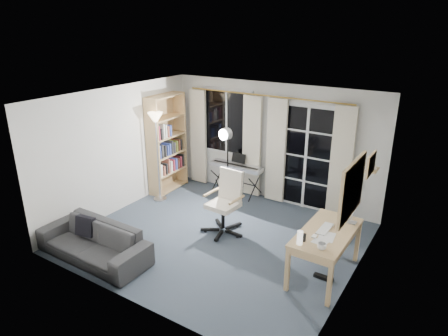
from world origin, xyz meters
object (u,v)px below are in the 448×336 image
(sofa, at_px, (93,237))
(torchiere_lamp, at_px, (156,131))
(monitor, at_px, (352,206))
(studio_light, at_px, (226,144))
(keyboard_piano, at_px, (236,167))
(desk, at_px, (326,237))
(office_chair, at_px, (227,196))
(bookshelf, at_px, (165,146))
(mug, at_px, (322,246))

(sofa, bearing_deg, torchiere_lamp, 104.93)
(monitor, bearing_deg, studio_light, 168.07)
(keyboard_piano, xyz_separation_m, sofa, (-0.65, -3.25, -0.28))
(desk, bearing_deg, office_chair, 168.85)
(bookshelf, distance_m, desk, 4.21)
(keyboard_piano, bearing_deg, desk, -35.11)
(bookshelf, relative_size, keyboard_piano, 1.78)
(desk, xyz_separation_m, sofa, (-3.18, -1.49, -0.26))
(torchiere_lamp, distance_m, sofa, 2.55)
(studio_light, bearing_deg, sofa, -97.70)
(office_chair, height_order, desk, office_chair)
(office_chair, bearing_deg, monitor, 5.53)
(monitor, height_order, mug, monitor)
(desk, xyz_separation_m, mug, (0.10, -0.50, 0.15))
(bookshelf, distance_m, torchiere_lamp, 0.75)
(sofa, bearing_deg, monitor, 30.14)
(desk, bearing_deg, studio_light, 157.11)
(office_chair, distance_m, desk, 1.95)
(desk, height_order, sofa, sofa)
(torchiere_lamp, distance_m, monitor, 4.00)
(mug, bearing_deg, torchiere_lamp, 162.45)
(monitor, bearing_deg, torchiere_lamp, 176.74)
(sofa, bearing_deg, keyboard_piano, 78.99)
(torchiere_lamp, relative_size, office_chair, 1.66)
(studio_light, distance_m, sofa, 2.83)
(desk, distance_m, mug, 0.53)
(studio_light, distance_m, monitor, 2.61)
(keyboard_piano, bearing_deg, studio_light, -74.47)
(keyboard_piano, height_order, mug, keyboard_piano)
(torchiere_lamp, height_order, desk, torchiere_lamp)
(office_chair, relative_size, mug, 9.47)
(keyboard_piano, relative_size, sofa, 0.63)
(monitor, bearing_deg, sofa, -149.43)
(studio_light, bearing_deg, keyboard_piano, 117.15)
(torchiere_lamp, xyz_separation_m, mug, (3.86, -1.22, -0.71))
(sofa, bearing_deg, desk, 25.37)
(torchiere_lamp, relative_size, studio_light, 1.08)
(bookshelf, xyz_separation_m, torchiere_lamp, (0.24, -0.52, 0.49))
(bookshelf, bearing_deg, torchiere_lamp, -67.41)
(bookshelf, xyz_separation_m, keyboard_piano, (1.47, 0.51, -0.35))
(bookshelf, height_order, torchiere_lamp, bookshelf)
(keyboard_piano, bearing_deg, sofa, -101.69)
(office_chair, height_order, mug, office_chair)
(sofa, bearing_deg, mug, 17.07)
(office_chair, bearing_deg, studio_light, 128.42)
(keyboard_piano, height_order, desk, keyboard_piano)
(torchiere_lamp, height_order, mug, torchiere_lamp)
(sofa, bearing_deg, office_chair, 56.21)
(torchiere_lamp, distance_m, office_chair, 2.06)
(bookshelf, height_order, keyboard_piano, bookshelf)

